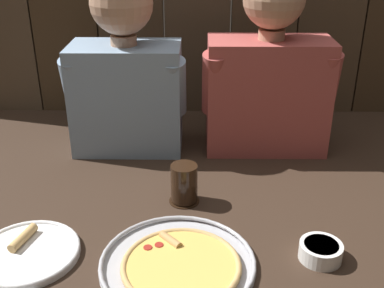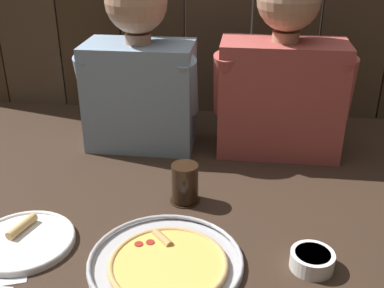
{
  "view_description": "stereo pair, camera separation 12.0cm",
  "coord_description": "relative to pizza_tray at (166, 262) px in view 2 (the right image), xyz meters",
  "views": [
    {
      "loc": [
        -0.0,
        -0.98,
        0.7
      ],
      "look_at": [
        -0.01,
        0.1,
        0.18
      ],
      "focal_mm": 44.53,
      "sensor_mm": 36.0,
      "label": 1
    },
    {
      "loc": [
        0.12,
        -0.97,
        0.7
      ],
      "look_at": [
        -0.01,
        0.1,
        0.18
      ],
      "focal_mm": 44.53,
      "sensor_mm": 36.0,
      "label": 2
    }
  ],
  "objects": [
    {
      "name": "ground_plane",
      "position": [
        0.04,
        0.15,
        -0.01
      ],
      "size": [
        3.2,
        3.2,
        0.0
      ],
      "primitive_type": "plane",
      "color": "#332319"
    },
    {
      "name": "pizza_tray",
      "position": [
        0.0,
        0.0,
        0.0
      ],
      "size": [
        0.35,
        0.35,
        0.03
      ],
      "color": "#B2B2B7",
      "rests_on": "ground"
    },
    {
      "name": "dipping_bowl",
      "position": [
        0.32,
        0.03,
        0.01
      ],
      "size": [
        0.1,
        0.1,
        0.04
      ],
      "color": "white",
      "rests_on": "ground"
    },
    {
      "name": "diner_left",
      "position": [
        -0.19,
        0.61,
        0.26
      ],
      "size": [
        0.38,
        0.21,
        0.57
      ],
      "color": "#849EB7",
      "rests_on": "ground"
    },
    {
      "name": "dinner_plate",
      "position": [
        -0.35,
        0.04,
        -0.0
      ],
      "size": [
        0.24,
        0.24,
        0.03
      ],
      "color": "white",
      "rests_on": "ground"
    },
    {
      "name": "diner_right",
      "position": [
        0.26,
        0.61,
        0.26
      ],
      "size": [
        0.42,
        0.2,
        0.58
      ],
      "color": "#AD4C47",
      "rests_on": "ground"
    },
    {
      "name": "drinking_glass",
      "position": [
        0.0,
        0.27,
        0.04
      ],
      "size": [
        0.08,
        0.08,
        0.11
      ],
      "color": "black",
      "rests_on": "ground"
    }
  ]
}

